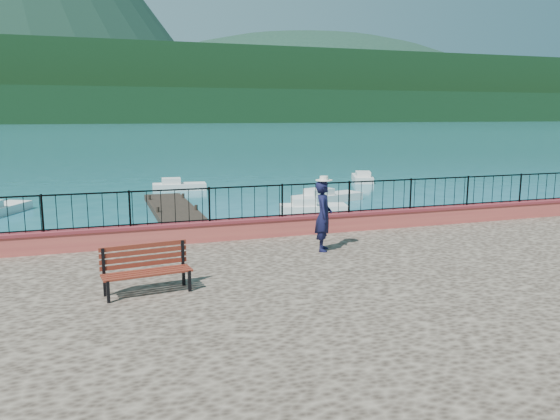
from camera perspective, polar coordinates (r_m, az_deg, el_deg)
ground at (r=13.62m, az=6.60°, el=-10.76°), size 2000.00×2000.00×0.00m
parapet at (r=16.49m, az=1.22°, el=-1.62°), size 28.00×0.46×0.58m
railing at (r=16.36m, az=1.23°, el=1.01°), size 27.00×0.05×0.95m
dock at (r=24.20m, az=-10.01°, el=-1.25°), size 2.00×16.00×0.30m
far_forest at (r=311.56m, az=-17.99°, el=10.30°), size 900.00×60.00×18.00m
foothills at (r=371.92m, az=-18.26°, el=12.17°), size 900.00×120.00×44.00m
companion_hill at (r=614.39m, az=2.87°, el=9.55°), size 448.00×384.00×180.00m
park_bench at (r=11.51m, az=-13.72°, el=-7.03°), size 1.84×0.80×0.99m
person at (r=14.52m, az=4.56°, el=-0.62°), size 0.69×0.81×1.89m
hat at (r=14.37m, az=4.62°, el=3.32°), size 0.44×0.44×0.12m
boat_0 at (r=19.29m, az=-12.79°, el=-3.47°), size 4.27×3.10×0.80m
boat_1 at (r=26.75m, az=3.53°, el=0.49°), size 3.47×2.01×0.80m
boat_2 at (r=30.46m, az=5.00°, el=1.64°), size 4.31×2.38×0.80m
boat_4 at (r=35.57m, az=-10.48°, el=2.72°), size 3.47×1.64×0.80m
boat_5 at (r=39.95m, az=8.60°, el=3.56°), size 2.44×3.58×0.80m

